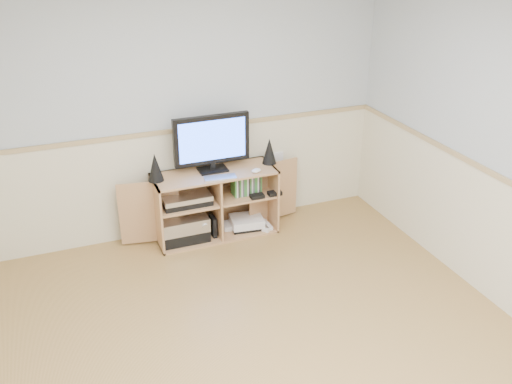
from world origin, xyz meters
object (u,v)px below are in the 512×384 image
(keyboard, at_px, (220,177))
(game_consoles, at_px, (245,222))
(monitor, at_px, (212,141))
(media_cabinet, at_px, (214,201))

(keyboard, relative_size, game_consoles, 0.63)
(monitor, relative_size, keyboard, 2.45)
(keyboard, bearing_deg, media_cabinet, 100.89)
(game_consoles, bearing_deg, media_cabinet, 167.57)
(media_cabinet, height_order, monitor, monitor)
(monitor, xyz_separation_m, keyboard, (0.01, -0.19, -0.28))
(media_cabinet, xyz_separation_m, game_consoles, (0.30, -0.07, -0.26))
(media_cabinet, xyz_separation_m, monitor, (0.00, -0.00, 0.61))
(game_consoles, bearing_deg, monitor, 168.39)
(keyboard, height_order, game_consoles, keyboard)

